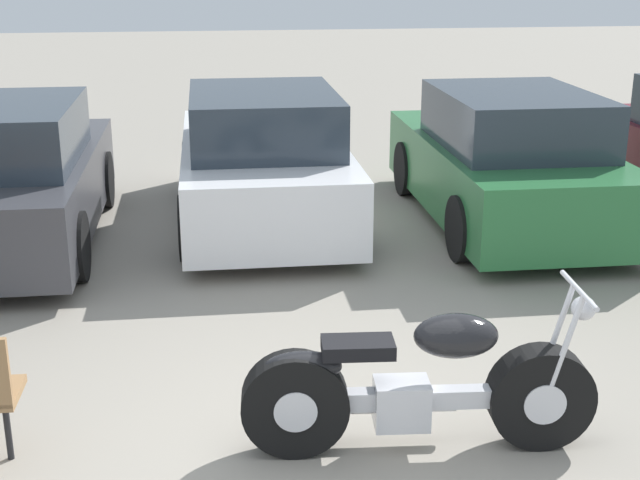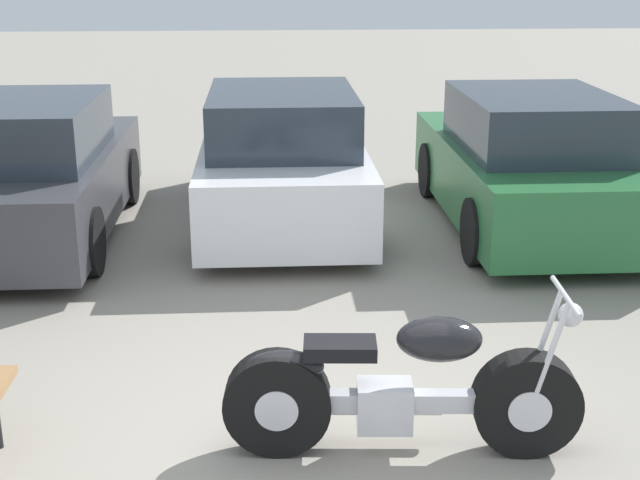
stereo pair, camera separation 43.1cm
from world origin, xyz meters
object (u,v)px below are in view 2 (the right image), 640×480
motorcycle (399,390)px  parked_car_white (282,161)px  parked_car_green (528,165)px  parked_car_dark_grey (28,174)px

motorcycle → parked_car_white: 5.04m
parked_car_white → parked_car_green: bearing=-7.8°
parked_car_dark_grey → parked_car_green: same height
parked_car_white → motorcycle: bearing=-83.2°
motorcycle → parked_car_green: parked_car_green is taller
motorcycle → parked_car_white: (-0.60, 4.99, 0.29)m
motorcycle → parked_car_white: parked_car_white is taller
parked_car_dark_grey → parked_car_white: same height
motorcycle → parked_car_green: 5.09m
parked_car_white → parked_car_green: (2.72, -0.37, 0.00)m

